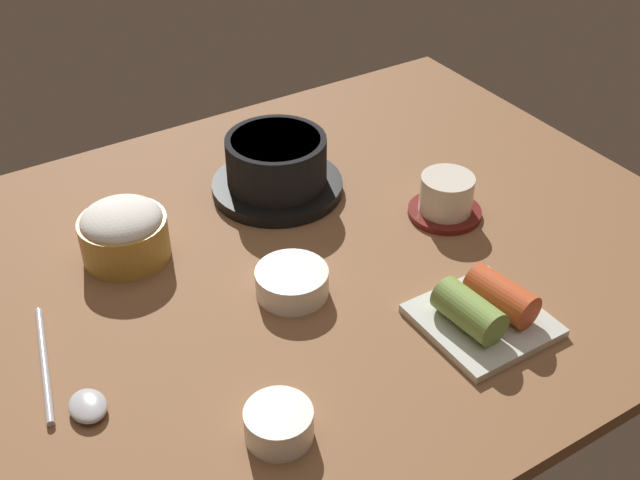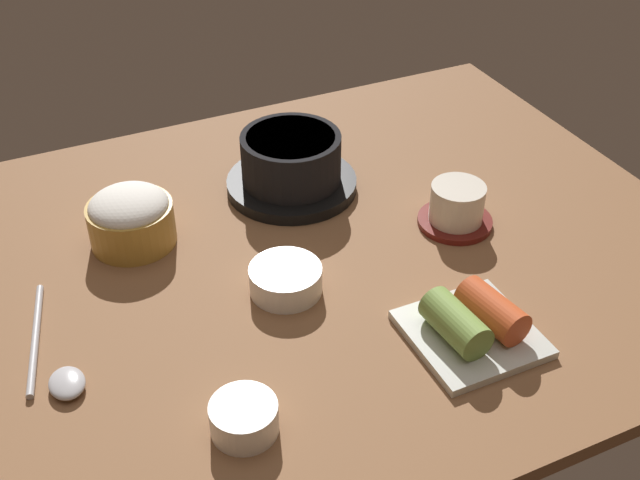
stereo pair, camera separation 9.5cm
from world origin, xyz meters
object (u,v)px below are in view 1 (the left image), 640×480
Objects in this scene: stone_pot at (277,167)px; kimchi_plate at (484,310)px; banchan_cup_center at (292,281)px; rice_bowl at (124,231)px; side_bowl_near at (279,423)px; tea_cup_with_saucer at (446,197)px; spoon at (72,391)px.

kimchi_plate is at bearing -80.36° from stone_pot.
rice_bowl is at bearing 129.01° from banchan_cup_center.
banchan_cup_center is 1.28× the size of side_bowl_near.
tea_cup_with_saucer is 41.51cm from side_bowl_near.
tea_cup_with_saucer is 0.73× the size of kimchi_plate.
kimchi_plate is at bearing -46.03° from banchan_cup_center.
banchan_cup_center is 20.60cm from side_bowl_near.
banchan_cup_center is (13.50, -16.66, -1.92)cm from rice_bowl.
kimchi_plate reaches higher than spoon.
side_bowl_near is at bearing -151.01° from tea_cup_with_saucer.
stone_pot is 1.85× the size of tea_cup_with_saucer.
kimchi_plate reaches higher than side_bowl_near.
stone_pot reaches higher than tea_cup_with_saucer.
banchan_cup_center is 21.62cm from kimchi_plate.
tea_cup_with_saucer is 1.14× the size of banchan_cup_center.
kimchi_plate is 1.99× the size of side_bowl_near.
stone_pot is at bearing 31.01° from spoon.
rice_bowl is 0.55× the size of spoon.
tea_cup_with_saucer is at bearing -46.16° from stone_pot.
side_bowl_near reaches higher than spoon.
kimchi_plate is 43.58cm from spoon.
spoon is (-35.41, -21.29, -3.26)cm from stone_pot.
banchan_cup_center and side_bowl_near have the same top height.
stone_pot reaches higher than spoon.
kimchi_plate is at bearing -117.88° from tea_cup_with_saucer.
rice_bowl is 1.61× the size of side_bowl_near.
kimchi_plate is at bearing -48.50° from rice_bowl.
banchan_cup_center is 0.64× the size of kimchi_plate.
spoon is at bearing -175.92° from banchan_cup_center.
side_bowl_near is (-26.48, -1.55, -0.23)cm from kimchi_plate.
kimchi_plate is (15.01, -15.56, 0.26)cm from banchan_cup_center.
banchan_cup_center is at bearing 4.08° from spoon.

